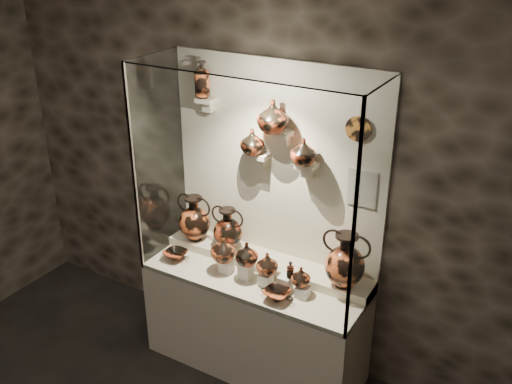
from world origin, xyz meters
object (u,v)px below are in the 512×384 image
Objects in this scene: ovoid_vase_a at (252,142)px; jug_a at (223,249)px; amphora_mid at (228,229)px; lekythos_tall at (202,78)px; kylix_right at (277,294)px; ovoid_vase_c at (303,152)px; jug_c at (267,264)px; lekythos_small at (291,269)px; kylix_left at (176,254)px; amphora_left at (194,218)px; jug_b at (247,254)px; ovoid_vase_b at (273,116)px; jug_e at (301,276)px; amphora_right at (345,260)px.

jug_a is at bearing -94.60° from ovoid_vase_a.
lekythos_tall reaches higher than amphora_mid.
kylix_right is 1.01m from ovoid_vase_c.
lekythos_small reaches higher than jug_c.
ovoid_vase_c is (0.92, 0.31, 0.94)m from kylix_left.
jug_c is at bearing -20.24° from amphora_left.
kylix_right is at bearing -1.21° from jug_b.
jug_c is at bearing -9.34° from lekythos_tall.
lekythos_tall reaches higher than ovoid_vase_b.
lekythos_small is at bearing -34.89° from amphora_mid.
jug_c is at bearing -49.39° from ovoid_vase_b.
lekythos_small is (0.65, -0.20, -0.05)m from amphora_mid.
ovoid_vase_c is at bearing -4.05° from kylix_left.
jug_a is 0.63m from jug_e.
jug_a is at bearing -143.59° from amphora_right.
jug_b is 0.37m from kylix_right.
ovoid_vase_c reaches higher than kylix_left.
lekythos_tall reaches higher than jug_c.
amphora_right is at bearing 6.65° from lekythos_tall.
amphora_left is 2.00× the size of ovoid_vase_c.
jug_c is at bearing -12.35° from jug_a.
ovoid_vase_a is at bearing 157.30° from ovoid_vase_c.
jug_b is 1.25× the size of jug_e.
amphora_right is at bearing 1.10° from jug_c.
ovoid_vase_b is at bearing 117.19° from kylix_right.
ovoid_vase_b is at bearing 0.14° from kylix_left.
jug_c is 1.42m from lekythos_tall.
lekythos_tall is at bearing 156.47° from ovoid_vase_c.
jug_c is at bearing -138.13° from amphora_right.
kylix_left is at bearing -99.96° from amphora_left.
amphora_right is at bearing 46.00° from jug_e.
kylix_left is at bearing 168.32° from kylix_right.
jug_c is 1.16× the size of lekythos_small.
lekythos_tall is at bearing 147.78° from kylix_right.
amphora_mid is 0.68m from lekythos_small.
ovoid_vase_a is at bearing -161.21° from amphora_right.
lekythos_tall is (-0.85, 0.39, 1.34)m from kylix_right.
jug_a reaches higher than jug_c.
ovoid_vase_b is (-0.28, 0.23, 1.01)m from lekythos_small.
ovoid_vase_a is at bearing 53.64° from jug_a.
kylix_left is at bearing -154.43° from lekythos_small.
jug_c reaches higher than kylix_right.
ovoid_vase_a is (0.10, 0.27, 0.78)m from jug_a.
kylix_right is at bearing -116.16° from amphora_right.
jug_a reaches higher than jug_e.
jug_c is 1.06m from ovoid_vase_b.
ovoid_vase_b is at bearing 25.85° from jug_a.
amphora_mid is at bearing 98.33° from jug_a.
lekythos_small is at bearing -101.06° from ovoid_vase_c.
jug_e is 1.59m from lekythos_tall.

